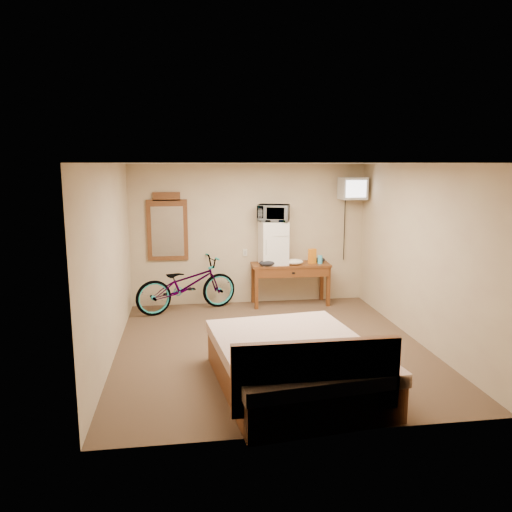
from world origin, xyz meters
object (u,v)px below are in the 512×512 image
microwave (274,213)px  bed (295,365)px  mini_fridge (273,243)px  crt_television (353,188)px  desk (291,270)px  wall_mirror (167,228)px  bicycle (187,284)px  blue_cup (320,260)px

microwave → bed: microwave is taller
microwave → bed: bearing=-78.0°
mini_fridge → crt_television: size_ratio=1.33×
desk → wall_mirror: 2.29m
bed → mini_fridge: bearing=84.0°
desk → bicycle: bicycle is taller
wall_mirror → microwave: bearing=-6.9°
microwave → crt_television: 1.47m
desk → bed: 3.45m
mini_fridge → microwave: (0.00, 0.00, 0.52)m
desk → crt_television: size_ratio=2.46×
desk → crt_television: (1.10, 0.02, 1.44)m
blue_cup → bicycle: 2.38m
desk → bed: size_ratio=0.60×
desk → wall_mirror: size_ratio=1.18×
mini_fridge → wall_mirror: 1.87m
blue_cup → crt_television: size_ratio=0.26×
wall_mirror → crt_television: bearing=-4.4°
crt_television → wall_mirror: 3.32m
bicycle → desk: bearing=-105.4°
desk → mini_fridge: size_ratio=1.85×
crt_television → bed: crt_television is taller
microwave → bicycle: size_ratio=0.30×
wall_mirror → bicycle: wall_mirror is taller
desk → microwave: 1.07m
microwave → bicycle: microwave is taller
mini_fridge → blue_cup: 0.89m
bicycle → crt_television: bearing=-106.3°
mini_fridge → microwave: microwave is taller
mini_fridge → crt_television: 1.69m
desk → wall_mirror: bearing=172.7°
microwave → bed: 3.70m
mini_fridge → blue_cup: size_ratio=5.17×
microwave → blue_cup: (0.83, -0.10, -0.83)m
mini_fridge → microwave: bearing=56.3°
blue_cup → crt_television: (0.58, 0.08, 1.25)m
mini_fridge → bed: 3.54m
crt_television → bed: bearing=-117.5°
desk → mini_fridge: mini_fridge is taller
microwave → wall_mirror: 1.87m
crt_television → bicycle: crt_television is taller
microwave → crt_television: (1.41, -0.03, 0.42)m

